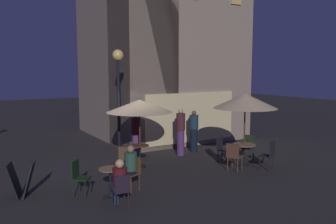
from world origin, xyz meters
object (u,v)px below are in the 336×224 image
object	(u,v)px
cafe_chair_2	(222,147)
cafe_chair_5	(133,170)
cafe_table_0	(244,150)
patron_standing_2	(194,131)
cafe_table_2	(111,178)
patron_standing_4	(181,132)
cafe_table_1	(140,153)
patron_standing_3	(136,135)
cafe_chair_7	(121,188)
patio_umbrella_0	(245,101)
cafe_chair_6	(78,175)
patio_umbrella_1	(140,106)
cafe_chair_3	(234,154)
street_lamp_near_corner	(118,77)
patron_seated_1	(119,180)
cafe_chair_0	(269,153)
menu_sandwich_board	(22,180)
cafe_chair_1	(249,145)
cafe_chair_4	(125,157)
patron_seated_0	(129,165)

from	to	relation	value
cafe_chair_2	cafe_chair_5	world-z (taller)	cafe_chair_5
cafe_table_0	patron_standing_2	bearing A→B (deg)	95.45
cafe_table_2	cafe_chair_5	world-z (taller)	cafe_chair_5
cafe_chair_5	patron_standing_4	distance (m)	4.16
cafe_table_2	cafe_chair_5	distance (m)	0.81
cafe_table_1	patron_standing_3	world-z (taller)	patron_standing_3
cafe_table_1	cafe_chair_7	size ratio (longest dim) A/B	0.89
patio_umbrella_0	cafe_chair_6	bearing A→B (deg)	179.21
cafe_table_1	patio_umbrella_1	distance (m)	1.57
cafe_table_0	cafe_chair_3	world-z (taller)	cafe_chair_3
street_lamp_near_corner	cafe_chair_2	size ratio (longest dim) A/B	4.36
patron_seated_1	cafe_chair_0	bearing A→B (deg)	-80.63
cafe_chair_0	patio_umbrella_1	bearing A→B (deg)	31.26
street_lamp_near_corner	cafe_chair_7	xyz separation A→B (m)	(-1.72, -4.13, -2.49)
menu_sandwich_board	patron_standing_2	world-z (taller)	patron_standing_2
menu_sandwich_board	cafe_chair_6	size ratio (longest dim) A/B	0.95
cafe_chair_0	cafe_chair_3	size ratio (longest dim) A/B	1.04
cafe_chair_1	patron_standing_3	xyz separation A→B (m)	(-3.38, 2.32, 0.31)
cafe_table_0	patron_standing_3	bearing A→B (deg)	134.89
cafe_chair_4	cafe_chair_7	size ratio (longest dim) A/B	1.02
cafe_table_2	patron_seated_1	distance (m)	0.74
menu_sandwich_board	cafe_chair_5	world-z (taller)	cafe_chair_5
cafe_chair_0	patron_standing_4	world-z (taller)	patron_standing_4
cafe_chair_3	patio_umbrella_1	bearing A→B (deg)	115.80
patron_seated_0	patron_standing_4	distance (m)	4.28
cafe_table_1	patron_standing_4	world-z (taller)	patron_standing_4
patio_umbrella_0	cafe_chair_7	world-z (taller)	patio_umbrella_0
street_lamp_near_corner	menu_sandwich_board	bearing A→B (deg)	-150.29
cafe_chair_4	patron_standing_4	xyz separation A→B (m)	(2.80, 1.11, 0.38)
cafe_chair_0	cafe_chair_1	distance (m)	1.29
cafe_chair_7	patio_umbrella_0	bearing A→B (deg)	-70.03
menu_sandwich_board	patio_umbrella_1	world-z (taller)	patio_umbrella_1
cafe_table_1	cafe_chair_5	xyz separation A→B (m)	(-1.16, -1.91, 0.05)
patron_seated_0	patron_standing_2	bearing A→B (deg)	-164.70
cafe_table_1	patron_standing_4	distance (m)	2.23
patron_seated_0	patron_seated_1	bearing A→B (deg)	33.86
cafe_chair_0	patron_standing_4	bearing A→B (deg)	0.61
cafe_table_1	patron_standing_2	xyz separation A→B (m)	(2.87, 0.95, 0.33)
cafe_chair_3	cafe_chair_4	world-z (taller)	cafe_chair_3
patron_standing_4	patron_standing_3	bearing A→B (deg)	-138.79
cafe_chair_5	patio_umbrella_1	bearing A→B (deg)	-140.83
cafe_chair_4	patron_seated_1	world-z (taller)	patron_seated_1
patron_seated_1	patron_standing_2	bearing A→B (deg)	-46.64
menu_sandwich_board	patron_seated_1	size ratio (longest dim) A/B	0.74
cafe_chair_0	patron_standing_2	size ratio (longest dim) A/B	0.58
cafe_table_1	cafe_chair_0	size ratio (longest dim) A/B	0.79
cafe_chair_7	patio_umbrella_1	bearing A→B (deg)	-28.36
patron_seated_1	patron_standing_3	xyz separation A→B (m)	(2.37, 3.98, 0.20)
cafe_chair_6	patron_standing_2	world-z (taller)	patron_standing_2
menu_sandwich_board	cafe_table_1	world-z (taller)	menu_sandwich_board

